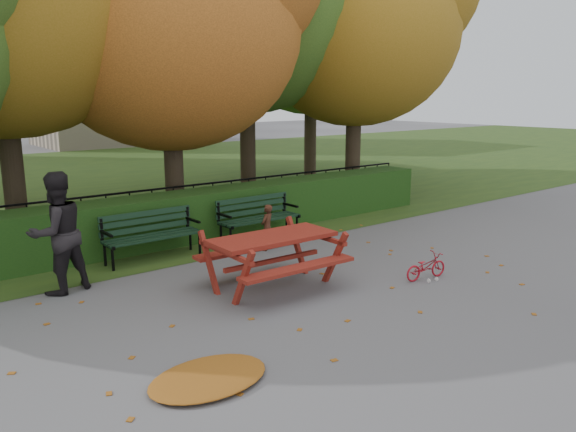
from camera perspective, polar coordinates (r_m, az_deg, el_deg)
ground at (r=8.50m, az=5.48°, el=-8.35°), size 90.00×90.00×0.00m
grass_strip at (r=20.67m, az=-22.60°, el=3.05°), size 90.00×90.00×0.00m
building_right at (r=36.44m, az=-17.34°, el=16.50°), size 9.00×6.00×12.00m
hedge at (r=11.87m, az=-9.72°, el=0.02°), size 13.00×0.90×1.00m
iron_fence at (r=12.55m, az=-11.50°, el=0.78°), size 14.00×0.04×1.02m
tree_c at (r=13.41m, az=-10.35°, el=19.98°), size 6.30×6.00×8.00m
tree_e at (r=16.78m, az=8.36°, el=19.34°), size 6.09×5.80×8.16m
tree_g at (r=20.91m, az=3.55°, el=18.82°), size 6.30×6.00×8.55m
bench_left at (r=10.60m, az=-13.77°, el=-1.53°), size 1.80×0.57×0.88m
bench_right at (r=11.77m, az=-3.15°, el=0.17°), size 1.80×0.57×0.88m
picnic_table at (r=8.73m, az=-1.57°, el=-3.18°), size 2.03×1.65×0.96m
leaf_pile at (r=6.24m, az=-8.08°, el=-15.93°), size 1.58×1.34×0.09m
leaf_scatter at (r=8.70m, az=4.10°, el=-7.78°), size 9.00×5.70×0.01m
child at (r=10.89m, az=-2.14°, el=-1.17°), size 0.39×0.33×0.91m
adult at (r=9.14m, az=-22.40°, el=-1.62°), size 1.06×0.91×1.87m
bicycle at (r=9.52m, az=13.83°, el=-5.00°), size 0.86×0.40×0.43m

